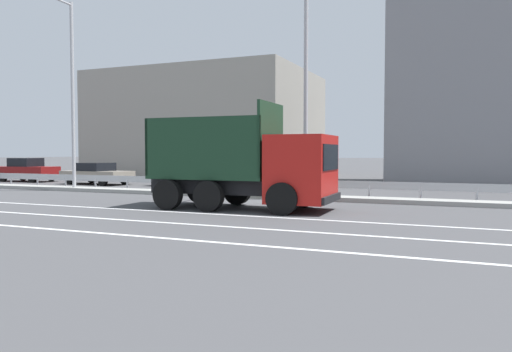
# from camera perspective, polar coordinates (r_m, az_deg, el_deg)

# --- Properties ---
(ground_plane) EXTENTS (320.00, 320.00, 0.00)m
(ground_plane) POSITION_cam_1_polar(r_m,az_deg,el_deg) (19.81, -0.52, -3.04)
(ground_plane) COLOR #424244
(lane_strip_0) EXTENTS (62.28, 0.16, 0.01)m
(lane_strip_0) POSITION_cam_1_polar(r_m,az_deg,el_deg) (16.08, -4.55, -4.38)
(lane_strip_0) COLOR silver
(lane_strip_0) RESTS_ON ground_plane
(lane_strip_1) EXTENTS (62.28, 0.16, 0.01)m
(lane_strip_1) POSITION_cam_1_polar(r_m,az_deg,el_deg) (14.14, -8.82, -5.38)
(lane_strip_1) COLOR silver
(lane_strip_1) RESTS_ON ground_plane
(lane_strip_2) EXTENTS (62.28, 0.16, 0.01)m
(lane_strip_2) POSITION_cam_1_polar(r_m,az_deg,el_deg) (12.37, -14.19, -6.59)
(lane_strip_2) COLOR silver
(lane_strip_2) RESTS_ON ground_plane
(median_island) EXTENTS (34.25, 1.10, 0.18)m
(median_island) POSITION_cam_1_polar(r_m,az_deg,el_deg) (21.64, 1.60, -2.31)
(median_island) COLOR gray
(median_island) RESTS_ON ground_plane
(median_guardrail) EXTENTS (62.28, 0.09, 0.78)m
(median_guardrail) POSITION_cam_1_polar(r_m,az_deg,el_deg) (22.40, 2.40, -0.91)
(median_guardrail) COLOR #9EA0A5
(median_guardrail) RESTS_ON ground_plane
(dump_truck) EXTENTS (6.63, 2.88, 3.69)m
(dump_truck) POSITION_cam_1_polar(r_m,az_deg,el_deg) (17.27, 0.75, 0.53)
(dump_truck) COLOR red
(dump_truck) RESTS_ON ground_plane
(median_road_sign) EXTENTS (0.72, 0.16, 2.53)m
(median_road_sign) POSITION_cam_1_polar(r_m,az_deg,el_deg) (22.71, -4.82, 1.04)
(median_road_sign) COLOR white
(median_road_sign) RESTS_ON ground_plane
(street_lamp_1) EXTENTS (0.71, 1.86, 9.61)m
(street_lamp_1) POSITION_cam_1_polar(r_m,az_deg,el_deg) (27.45, -20.38, 9.38)
(street_lamp_1) COLOR #ADADB2
(street_lamp_1) RESTS_ON ground_plane
(street_lamp_2) EXTENTS (0.71, 2.23, 9.66)m
(street_lamp_2) POSITION_cam_1_polar(r_m,az_deg,el_deg) (21.02, 5.63, 11.84)
(street_lamp_2) COLOR #ADADB2
(street_lamp_2) RESTS_ON ground_plane
(parked_car_1) EXTENTS (4.20, 2.02, 1.61)m
(parked_car_1) POSITION_cam_1_polar(r_m,az_deg,el_deg) (37.33, -24.70, 0.64)
(parked_car_1) COLOR maroon
(parked_car_1) RESTS_ON ground_plane
(parked_car_2) EXTENTS (4.59, 2.28, 1.34)m
(parked_car_2) POSITION_cam_1_polar(r_m,az_deg,el_deg) (32.44, -17.76, 0.29)
(parked_car_2) COLOR gray
(parked_car_2) RESTS_ON ground_plane
(parked_car_3) EXTENTS (4.12, 2.09, 1.42)m
(parked_car_3) POSITION_cam_1_polar(r_m,az_deg,el_deg) (29.57, -8.13, 0.23)
(parked_car_3) COLOR #A3A3A8
(parked_car_3) RESTS_ON ground_plane
(parked_car_4) EXTENTS (4.54, 1.88, 1.57)m
(parked_car_4) POSITION_cam_1_polar(r_m,az_deg,el_deg) (26.36, 1.81, 0.09)
(parked_car_4) COLOR #B27A14
(parked_car_4) RESTS_ON ground_plane
(background_building_0) EXTENTS (17.42, 12.94, 8.71)m
(background_building_0) POSITION_cam_1_polar(r_m,az_deg,el_deg) (44.03, -5.43, 5.79)
(background_building_0) COLOR gray
(background_building_0) RESTS_ON ground_plane
(church_tower) EXTENTS (3.60, 3.60, 11.05)m
(church_tower) POSITION_cam_1_polar(r_m,az_deg,el_deg) (45.16, 22.36, 6.27)
(church_tower) COLOR silver
(church_tower) RESTS_ON ground_plane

